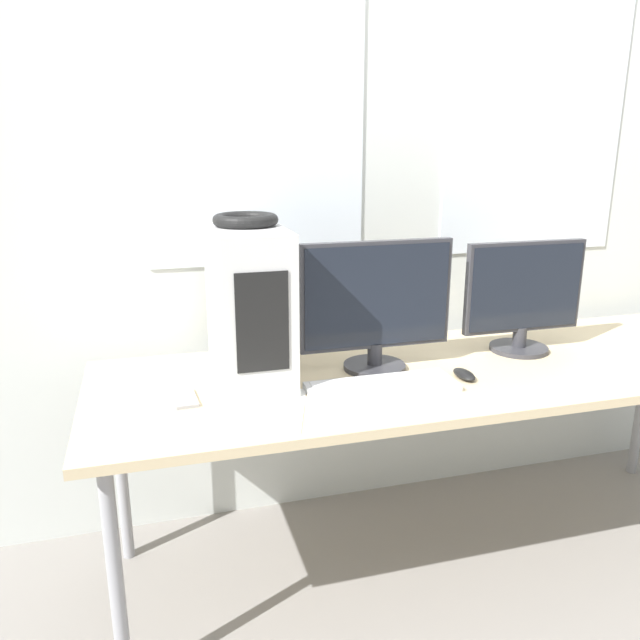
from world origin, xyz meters
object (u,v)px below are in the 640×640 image
pc_tower (248,302)px  monitor_right_near (524,296)px  headphones (245,220)px  keyboard (382,386)px  mouse (464,374)px  cell_phone (185,398)px  monitor_main (376,304)px

pc_tower → monitor_right_near: bearing=-1.8°
headphones → keyboard: bearing=-34.4°
mouse → pc_tower: bearing=161.0°
cell_phone → headphones: bearing=32.4°
pc_tower → headphones: (0.00, 0.00, 0.25)m
keyboard → cell_phone: size_ratio=3.32×
pc_tower → mouse: (0.63, -0.22, -0.22)m
headphones → cell_phone: (-0.22, -0.16, -0.48)m
monitor_main → headphones: bearing=170.7°
headphones → monitor_right_near: size_ratio=0.44×
monitor_main → mouse: size_ratio=4.70×
monitor_right_near → keyboard: monitor_right_near is taller
pc_tower → monitor_right_near: 0.95m
monitor_main → keyboard: (-0.04, -0.18, -0.20)m
keyboard → mouse: 0.28m
monitor_right_near → monitor_main: bearing=-176.5°
monitor_main → keyboard: size_ratio=1.11×
pc_tower → keyboard: size_ratio=1.05×
pc_tower → monitor_right_near: (0.95, -0.03, -0.04)m
headphones → mouse: 0.82m
pc_tower → headphones: bearing=90.0°
keyboard → mouse: size_ratio=4.22×
headphones → keyboard: 0.64m
keyboard → cell_phone: bearing=171.6°
mouse → monitor_main: bearing=147.2°
pc_tower → keyboard: 0.48m
headphones → monitor_main: headphones is taller
monitor_right_near → mouse: (-0.32, -0.19, -0.19)m
monitor_right_near → keyboard: bearing=-160.6°
headphones → mouse: size_ratio=1.85×
monitor_right_near → mouse: size_ratio=4.16×
monitor_right_near → cell_phone: size_ratio=3.27×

